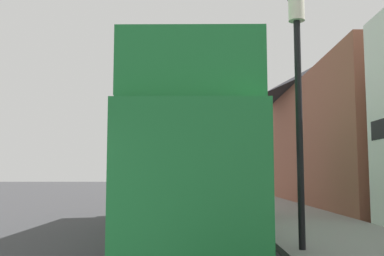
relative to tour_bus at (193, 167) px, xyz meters
The scene contains 8 objects.
ground_plane 12.82m from the tour_bus, 103.68° to the left, with size 144.00×144.00×0.00m, color #3D3D3F.
sidewalk 10.10m from the tour_bus, 69.67° to the left, with size 3.45×108.00×0.14m.
brick_terrace_rear 16.30m from the tour_bus, 59.46° to the left, with size 6.00×23.81×8.56m.
tour_bus is the anchor object (origin of this frame).
parked_car_ahead_of_bus 8.78m from the tour_bus, 85.87° to the left, with size 1.83×4.27×1.36m.
lamp_post_nearest 4.55m from the tour_bus, 59.69° to the right, with size 0.35×0.35×5.13m.
lamp_post_second 4.58m from the tour_bus, 59.53° to the left, with size 0.35×0.35×4.58m.
lamp_post_third 11.35m from the tour_bus, 78.47° to the left, with size 0.35×0.35×4.73m.
Camera 1 is at (3.09, -3.60, 1.55)m, focal length 42.00 mm.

